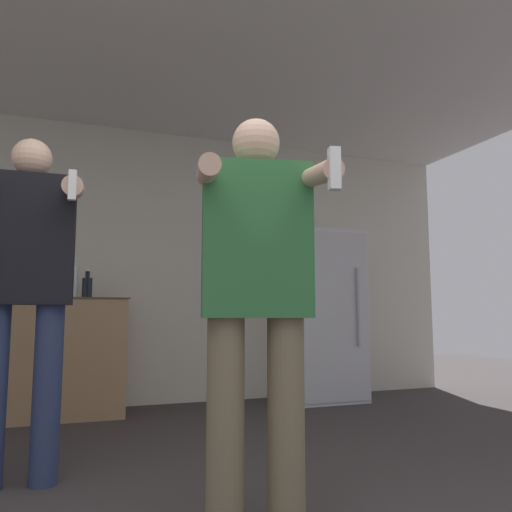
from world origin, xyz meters
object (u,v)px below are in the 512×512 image
(refrigerator, at_px, (318,315))
(bottle_amber_bourbon, at_px, (87,286))
(bottle_short_whiskey, at_px, (73,281))
(bottle_green_wine, at_px, (51,283))
(bottle_tall_gin, at_px, (18,280))
(person_man_side, at_px, (26,277))
(person_woman_foreground, at_px, (256,292))

(refrigerator, distance_m, bottle_amber_bourbon, 2.15)
(bottle_short_whiskey, distance_m, bottle_green_wine, 0.17)
(bottle_short_whiskey, height_order, bottle_tall_gin, bottle_short_whiskey)
(refrigerator, bearing_deg, bottle_tall_gin, -179.17)
(bottle_green_wine, distance_m, person_man_side, 1.61)
(person_woman_foreground, bearing_deg, bottle_short_whiskey, 105.29)
(bottle_amber_bourbon, xyz_separation_m, person_man_side, (-0.33, -1.61, -0.04))
(person_man_side, bearing_deg, bottle_tall_gin, 96.79)
(person_woman_foreground, bearing_deg, refrigerator, 58.39)
(bottle_green_wine, bearing_deg, person_man_side, -91.65)
(refrigerator, distance_m, bottle_green_wine, 2.42)
(refrigerator, xyz_separation_m, bottle_green_wine, (-2.41, -0.04, 0.26))
(bottle_amber_bourbon, bearing_deg, person_man_side, -101.46)
(bottle_short_whiskey, relative_size, bottle_green_wine, 1.21)
(bottle_green_wine, xyz_separation_m, person_woman_foreground, (0.85, -2.49, -0.16))
(bottle_amber_bourbon, relative_size, person_woman_foreground, 0.15)
(refrigerator, relative_size, person_woman_foreground, 1.00)
(bottle_amber_bourbon, bearing_deg, person_woman_foreground, -77.06)
(bottle_short_whiskey, height_order, person_man_side, person_man_side)
(refrigerator, distance_m, person_man_side, 2.96)
(bottle_short_whiskey, bearing_deg, bottle_amber_bourbon, 0.00)
(refrigerator, relative_size, bottle_green_wine, 5.75)
(bottle_green_wine, relative_size, person_woman_foreground, 0.17)
(bottle_short_whiskey, distance_m, bottle_amber_bourbon, 0.12)
(bottle_short_whiskey, bearing_deg, bottle_tall_gin, 180.00)
(bottle_short_whiskey, height_order, person_woman_foreground, person_woman_foreground)
(bottle_green_wine, relative_size, bottle_amber_bourbon, 1.14)
(bottle_short_whiskey, xyz_separation_m, person_man_side, (-0.22, -1.61, -0.08))
(bottle_tall_gin, bearing_deg, person_woman_foreground, -66.39)
(bottle_short_whiskey, distance_m, person_woman_foreground, 2.59)
(refrigerator, bearing_deg, person_woman_foreground, -121.61)
(person_woman_foreground, distance_m, person_man_side, 1.27)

